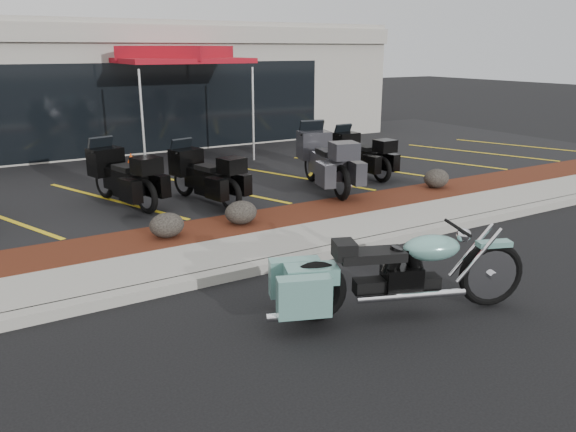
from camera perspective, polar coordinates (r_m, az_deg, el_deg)
ground at (r=8.32m, az=7.51°, el=-6.05°), size 90.00×90.00×0.00m
curb at (r=8.96m, az=4.00°, el=-3.72°), size 24.00×0.25×0.15m
sidewalk at (r=9.51m, az=1.61°, el=-2.47°), size 24.00×1.20×0.15m
mulch_bed at (r=10.50m, az=-1.87°, el=-0.59°), size 24.00×1.20×0.16m
upper_lot at (r=15.31m, az=-11.68°, el=4.57°), size 26.00×9.60×0.15m
dealership_building at (r=21.06m, az=-17.79°, el=12.67°), size 18.00×8.16×4.00m
boulder_left at (r=9.56m, az=-12.22°, el=-0.91°), size 0.58×0.49×0.41m
boulder_mid at (r=10.09m, az=-4.80°, el=0.36°), size 0.59×0.49×0.42m
boulder_right at (r=13.14m, az=14.83°, el=3.72°), size 0.60×0.50×0.43m
hero_cruiser at (r=7.56m, az=19.99°, el=-4.70°), size 3.32×1.89×1.14m
touring_black_front at (r=12.34m, az=-18.25°, el=4.67°), size 1.40×2.39×1.31m
touring_black_mid at (r=12.11m, az=-10.61°, el=4.85°), size 1.33×2.28×1.25m
touring_grey at (r=13.26m, az=2.43°, el=6.60°), size 1.49×2.65×1.46m
touring_black_rear at (r=14.48m, az=5.61°, el=6.91°), size 0.84×2.10×1.21m
traffic_cone at (r=15.21m, az=-15.64°, el=5.37°), size 0.41×0.41×0.45m
popup_canopy at (r=16.57m, az=-11.21°, el=15.62°), size 4.34×4.34×3.11m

